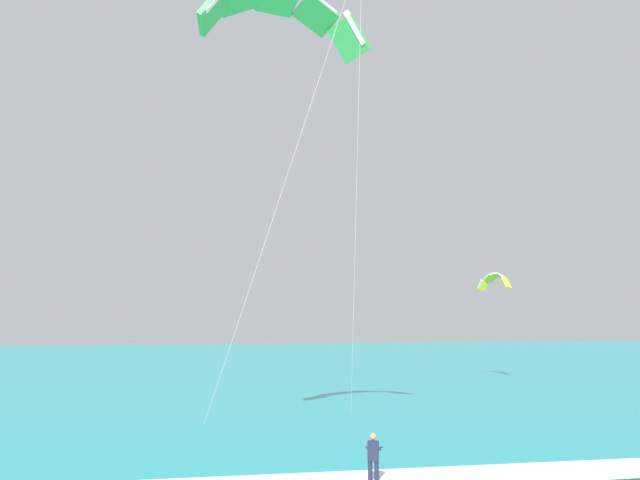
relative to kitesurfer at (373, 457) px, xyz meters
name	(u,v)px	position (x,y,z in m)	size (l,w,h in m)	color
sea	(262,363)	(3.11, 59.20, -0.84)	(200.00, 120.00, 0.20)	teal
surf_foam	(465,476)	(3.11, 0.20, -0.72)	(200.00, 2.59, 0.04)	white
kitesurfer	(373,457)	(0.00, 0.00, 0.00)	(0.64, 0.63, 1.69)	#191E38
kite_primary	(281,13)	(-1.98, 7.25, 17.63)	(7.83, 8.48, 18.61)	green
kite_distant	(496,280)	(19.70, 32.11, 7.54)	(1.59, 4.04, 1.49)	yellow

